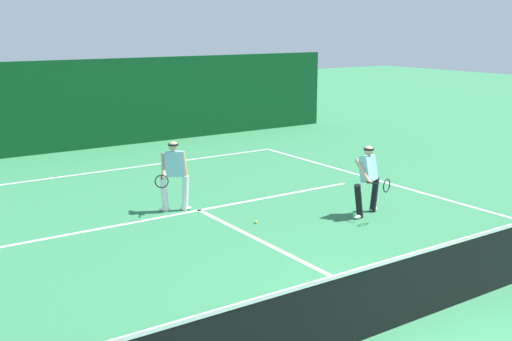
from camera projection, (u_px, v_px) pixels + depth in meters
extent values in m
plane|color=#327C4D|center=(417.00, 319.00, 8.72)|extent=(80.00, 80.00, 0.00)
cube|color=white|center=(117.00, 169.00, 17.73)|extent=(10.53, 0.10, 0.01)
cube|color=white|center=(199.00, 210.00, 13.83)|extent=(8.59, 0.10, 0.01)
cube|color=white|center=(282.00, 252.00, 11.30)|extent=(0.10, 6.40, 0.01)
cube|color=black|center=(419.00, 287.00, 8.61)|extent=(11.36, 0.02, 0.98)
cube|color=white|center=(422.00, 252.00, 8.49)|extent=(11.36, 0.03, 0.05)
cylinder|color=black|center=(374.00, 194.00, 13.69)|extent=(0.28, 0.21, 0.78)
cylinder|color=black|center=(359.00, 201.00, 13.16)|extent=(0.34, 0.22, 0.78)
ellipsoid|color=white|center=(374.00, 209.00, 13.77)|extent=(0.28, 0.18, 0.09)
ellipsoid|color=white|center=(358.00, 216.00, 13.24)|extent=(0.28, 0.18, 0.09)
cube|color=#9EDBEA|center=(368.00, 168.00, 13.28)|extent=(0.47, 0.42, 0.57)
cylinder|color=beige|center=(373.00, 168.00, 13.45)|extent=(0.18, 0.14, 0.59)
cylinder|color=beige|center=(363.00, 171.00, 13.11)|extent=(0.21, 0.42, 0.53)
sphere|color=beige|center=(369.00, 151.00, 13.19)|extent=(0.21, 0.21, 0.21)
cylinder|color=black|center=(369.00, 149.00, 13.18)|extent=(0.28, 0.28, 0.04)
cylinder|color=black|center=(372.00, 183.00, 12.97)|extent=(0.11, 0.26, 0.03)
torus|color=black|center=(387.00, 186.00, 12.76)|extent=(0.29, 0.11, 0.29)
cylinder|color=silver|center=(185.00, 193.00, 13.76)|extent=(0.23, 0.21, 0.79)
cylinder|color=silver|center=(164.00, 194.00, 13.69)|extent=(0.25, 0.21, 0.80)
ellipsoid|color=white|center=(186.00, 208.00, 13.84)|extent=(0.28, 0.21, 0.09)
ellipsoid|color=white|center=(165.00, 209.00, 13.77)|extent=(0.28, 0.21, 0.09)
cube|color=#8CCCE0|center=(174.00, 164.00, 13.57)|extent=(0.48, 0.40, 0.57)
cylinder|color=tan|center=(184.00, 165.00, 13.61)|extent=(0.18, 0.15, 0.61)
cylinder|color=tan|center=(163.00, 165.00, 13.55)|extent=(0.27, 0.44, 0.54)
sphere|color=tan|center=(173.00, 146.00, 13.48)|extent=(0.21, 0.21, 0.21)
cylinder|color=black|center=(173.00, 144.00, 13.47)|extent=(0.30, 0.30, 0.04)
cylinder|color=black|center=(162.00, 178.00, 13.35)|extent=(0.14, 0.25, 0.03)
torus|color=black|center=(162.00, 181.00, 13.02)|extent=(0.28, 0.15, 0.29)
sphere|color=#D1E033|center=(256.00, 222.00, 12.91)|extent=(0.07, 0.07, 0.07)
cube|color=#0C411D|center=(75.00, 105.00, 20.16)|extent=(20.22, 0.12, 2.94)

